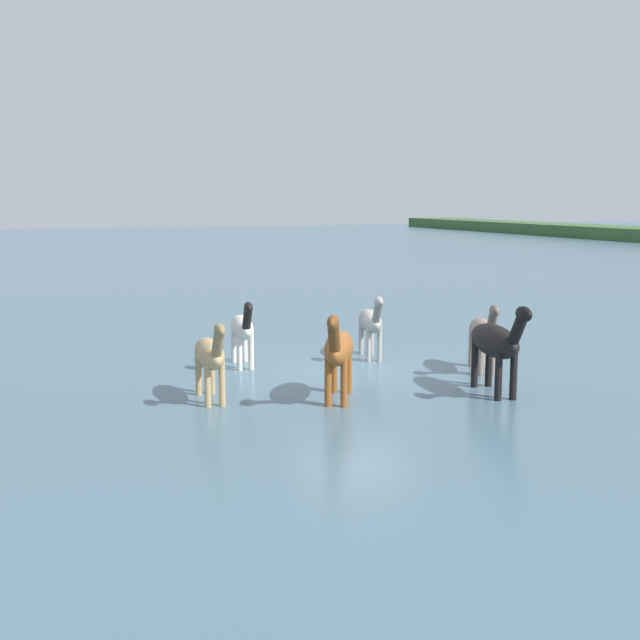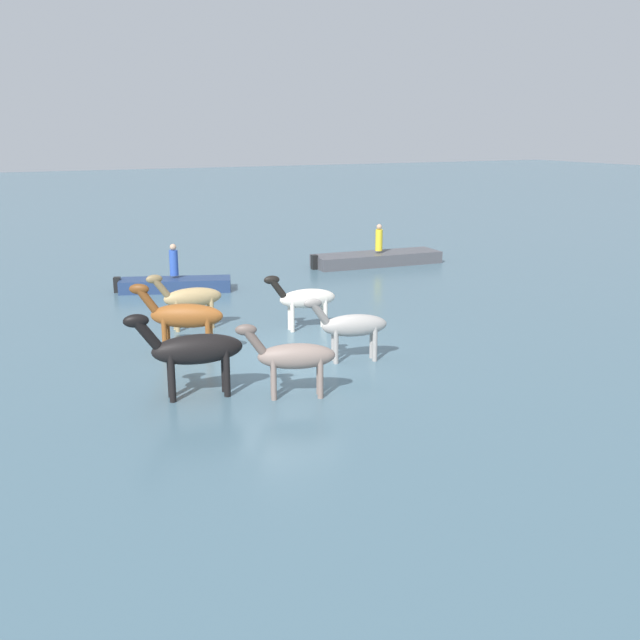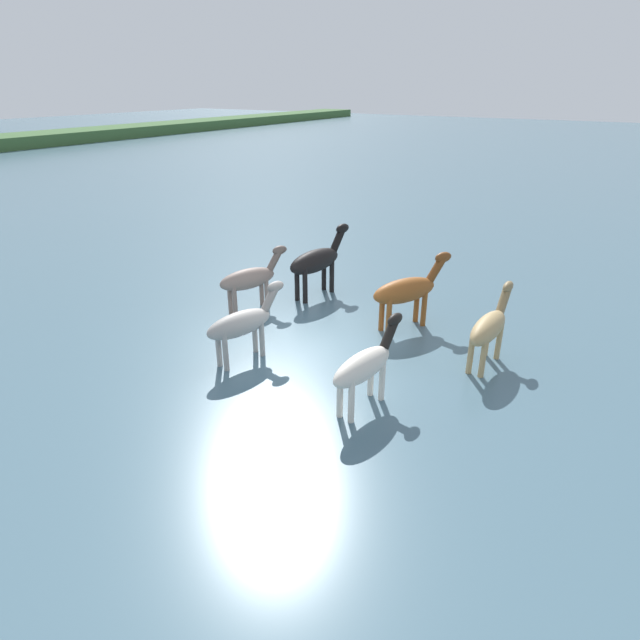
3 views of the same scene
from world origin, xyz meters
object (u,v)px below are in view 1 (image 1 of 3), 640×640
object	(u,v)px
horse_chestnut_trailing	(338,349)
horse_lead	(496,342)
horse_rear_stallion	(371,322)
horse_dark_mare	(483,332)
horse_dun_straggler	(210,355)
horse_pinto_flank	(242,328)

from	to	relation	value
horse_chestnut_trailing	horse_lead	size ratio (longest dim) A/B	0.90
horse_rear_stallion	horse_chestnut_trailing	world-z (taller)	horse_chestnut_trailing
horse_dark_mare	horse_dun_straggler	xyz separation A→B (m)	(0.37, -6.73, 0.01)
horse_rear_stallion	horse_dun_straggler	size ratio (longest dim) A/B	0.98
horse_pinto_flank	horse_chestnut_trailing	size ratio (longest dim) A/B	0.94
horse_dark_mare	horse_rear_stallion	size ratio (longest dim) A/B	0.99
horse_dark_mare	horse_chestnut_trailing	world-z (taller)	horse_chestnut_trailing
horse_rear_stallion	horse_chestnut_trailing	xyz separation A→B (m)	(3.76, -2.51, 0.12)
horse_dark_mare	horse_pinto_flank	world-z (taller)	horse_dark_mare
horse_dark_mare	horse_rear_stallion	world-z (taller)	horse_dark_mare
horse_rear_stallion	horse_lead	size ratio (longest dim) A/B	0.85
horse_rear_stallion	horse_lead	distance (m)	4.55
horse_chestnut_trailing	horse_dun_straggler	xyz separation A→B (m)	(-0.91, -2.44, -0.10)
horse_dark_mare	horse_dun_straggler	bearing A→B (deg)	-66.55
horse_rear_stallion	horse_chestnut_trailing	bearing A→B (deg)	-19.30
horse_chestnut_trailing	horse_dun_straggler	bearing A→B (deg)	-82.14
horse_dun_straggler	horse_lead	xyz separation A→B (m)	(1.63, 5.74, 0.15)
horse_dark_mare	horse_lead	bearing A→B (deg)	-5.94
horse_pinto_flank	horse_chestnut_trailing	distance (m)	4.10
horse_dark_mare	horse_lead	distance (m)	2.24
horse_pinto_flank	horse_lead	bearing A→B (deg)	49.50
horse_lead	horse_pinto_flank	bearing A→B (deg)	-129.14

